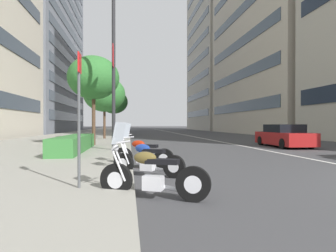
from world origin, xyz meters
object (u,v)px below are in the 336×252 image
motorcycle_far_end_row (151,176)px  street_tree_by_lamp_post (94,78)px  motorcycle_under_tarp (146,160)px  motorcycle_second_in_row (142,155)px  car_far_down_avenue (284,136)px  street_lamp_with_banners (119,43)px  parking_sign_by_curb (79,106)px  street_tree_near_plaza_corner (104,94)px  street_tree_mid_sidewalk (114,102)px

motorcycle_far_end_row → street_tree_by_lamp_post: size_ratio=0.38×
motorcycle_far_end_row → street_tree_by_lamp_post: 13.62m
motorcycle_under_tarp → motorcycle_second_in_row: bearing=-56.3°
car_far_down_avenue → street_tree_by_lamp_post: 12.58m
motorcycle_second_in_row → car_far_down_avenue: 12.18m
motorcycle_under_tarp → street_lamp_with_banners: street_lamp_with_banners is taller
motorcycle_under_tarp → motorcycle_far_end_row: bearing=120.0°
parking_sign_by_curb → street_tree_near_plaza_corner: size_ratio=0.50×
street_tree_by_lamp_post → street_tree_near_plaza_corner: size_ratio=0.98×
motorcycle_second_in_row → street_tree_by_lamp_post: 10.02m
motorcycle_far_end_row → motorcycle_under_tarp: (2.50, -0.06, -0.01)m
motorcycle_far_end_row → car_far_down_avenue: motorcycle_far_end_row is taller
street_tree_by_lamp_post → street_tree_near_plaza_corner: (8.39, 0.03, -0.15)m
car_far_down_avenue → parking_sign_by_curb: 15.61m
street_tree_near_plaza_corner → motorcycle_second_in_row: bearing=-171.3°
parking_sign_by_curb → street_tree_by_lamp_post: 12.61m
street_tree_mid_sidewalk → motorcycle_far_end_row: bearing=-175.7°
street_tree_near_plaza_corner → motorcycle_far_end_row: bearing=-172.9°
motorcycle_second_in_row → motorcycle_far_end_row: bearing=116.7°
street_tree_by_lamp_post → motorcycle_under_tarp: bearing=-165.5°
motorcycle_far_end_row → car_far_down_avenue: (11.68, -9.39, 0.23)m
parking_sign_by_curb → street_tree_mid_sidewalk: bearing=1.5°
motorcycle_far_end_row → street_tree_mid_sidewalk: 28.55m
motorcycle_under_tarp → street_tree_near_plaza_corner: (18.69, 2.69, 3.74)m
motorcycle_second_in_row → street_tree_by_lamp_post: bearing=-47.0°
motorcycle_far_end_row → street_tree_near_plaza_corner: 21.68m
street_tree_near_plaza_corner → street_tree_mid_sidewalk: size_ratio=1.08×
car_far_down_avenue → street_tree_near_plaza_corner: 15.72m
motorcycle_far_end_row → car_far_down_avenue: size_ratio=0.44×
motorcycle_second_in_row → motorcycle_under_tarp: bearing=119.1°
parking_sign_by_curb → street_lamp_with_banners: (8.76, -0.52, 3.73)m
parking_sign_by_curb → street_lamp_with_banners: street_lamp_with_banners is taller
street_tree_by_lamp_post → street_tree_near_plaza_corner: street_tree_near_plaza_corner is taller
motorcycle_second_in_row → car_far_down_avenue: bearing=-113.8°
parking_sign_by_curb → street_tree_near_plaza_corner: 20.87m
motorcycle_second_in_row → parking_sign_by_curb: size_ratio=0.70×
motorcycle_far_end_row → street_lamp_with_banners: street_lamp_with_banners is taller
street_tree_by_lamp_post → car_far_down_avenue: bearing=-95.3°
street_tree_by_lamp_post → street_lamp_with_banners: bearing=-154.7°
motorcycle_under_tarp → street_lamp_with_banners: bearing=-50.5°
street_tree_by_lamp_post → street_tree_near_plaza_corner: 8.40m
car_far_down_avenue → street_tree_by_lamp_post: size_ratio=0.85×
street_lamp_with_banners → street_tree_mid_sidewalk: 19.09m
motorcycle_under_tarp → parking_sign_by_curb: 2.86m
street_lamp_with_banners → street_tree_mid_sidewalk: size_ratio=1.77×
motorcycle_second_in_row → street_lamp_with_banners: 7.43m
motorcycle_far_end_row → street_tree_mid_sidewalk: bearing=-62.6°
car_far_down_avenue → street_tree_mid_sidewalk: bearing=36.5°
street_lamp_with_banners → parking_sign_by_curb: bearing=176.6°
motorcycle_far_end_row → parking_sign_by_curb: parking_sign_by_curb is taller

